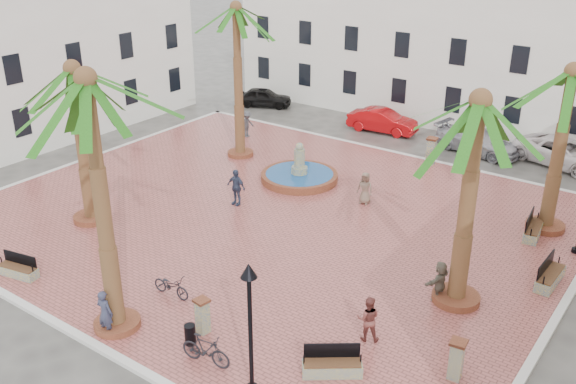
% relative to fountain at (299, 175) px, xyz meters
% --- Properties ---
extents(ground, '(120.00, 120.00, 0.00)m').
position_rel_fountain_xyz_m(ground, '(1.31, -4.23, -0.43)').
color(ground, '#56544F').
rests_on(ground, ground).
extents(plaza, '(26.00, 22.00, 0.15)m').
position_rel_fountain_xyz_m(plaza, '(1.31, -4.23, -0.36)').
color(plaza, '#AC554F').
rests_on(plaza, ground).
extents(kerb_n, '(26.30, 0.30, 0.16)m').
position_rel_fountain_xyz_m(kerb_n, '(1.31, 6.77, -0.35)').
color(kerb_n, silver).
rests_on(kerb_n, ground).
extents(kerb_s, '(26.30, 0.30, 0.16)m').
position_rel_fountain_xyz_m(kerb_s, '(1.31, -15.23, -0.35)').
color(kerb_s, silver).
rests_on(kerb_s, ground).
extents(kerb_e, '(0.30, 22.30, 0.16)m').
position_rel_fountain_xyz_m(kerb_e, '(14.31, -4.23, -0.35)').
color(kerb_e, silver).
rests_on(kerb_e, ground).
extents(kerb_w, '(0.30, 22.30, 0.16)m').
position_rel_fountain_xyz_m(kerb_w, '(-11.69, -4.23, -0.35)').
color(kerb_w, silver).
rests_on(kerb_w, ground).
extents(building_north, '(30.40, 7.40, 9.50)m').
position_rel_fountain_xyz_m(building_north, '(1.31, 15.76, 4.33)').
color(building_north, white).
rests_on(building_north, ground).
extents(building_west, '(6.40, 24.40, 10.00)m').
position_rel_fountain_xyz_m(building_west, '(-17.69, -4.23, 4.59)').
color(building_west, white).
rests_on(building_west, ground).
extents(fountain, '(4.02, 4.02, 2.08)m').
position_rel_fountain_xyz_m(fountain, '(0.00, 0.00, 0.00)').
color(fountain, brown).
rests_on(fountain, plaza).
extents(palm_nw, '(4.84, 4.84, 8.64)m').
position_rel_fountain_xyz_m(palm_nw, '(-4.90, 1.08, 7.16)').
color(palm_nw, brown).
rests_on(palm_nw, plaza).
extents(palm_sw, '(5.49, 5.49, 7.38)m').
position_rel_fountain_xyz_m(palm_sw, '(-5.04, -9.35, 5.84)').
color(palm_sw, brown).
rests_on(palm_sw, plaza).
extents(palm_s, '(5.13, 5.13, 8.96)m').
position_rel_fountain_xyz_m(palm_s, '(2.27, -14.15, 7.42)').
color(palm_s, brown).
rests_on(palm_s, plaza).
extents(palm_e, '(5.62, 5.62, 7.91)m').
position_rel_fountain_xyz_m(palm_e, '(11.04, -5.92, 6.33)').
color(palm_e, brown).
rests_on(palm_e, plaza).
extents(palm_ne, '(5.44, 5.44, 7.46)m').
position_rel_fountain_xyz_m(palm_ne, '(12.04, 1.87, 5.93)').
color(palm_ne, brown).
rests_on(palm_ne, plaza).
extents(bench_s, '(1.75, 0.85, 0.89)m').
position_rel_fountain_xyz_m(bench_s, '(-3.42, -14.19, -0.03)').
color(bench_s, gray).
rests_on(bench_s, plaza).
extents(bench_se, '(1.80, 1.55, 0.97)m').
position_rel_fountain_xyz_m(bench_se, '(9.52, -11.94, -0.01)').
color(bench_se, gray).
rests_on(bench_se, plaza).
extents(bench_e, '(0.66, 1.97, 1.03)m').
position_rel_fountain_xyz_m(bench_e, '(13.47, -2.77, 0.01)').
color(bench_e, gray).
rests_on(bench_e, plaza).
extents(bench_ne, '(0.82, 1.98, 1.01)m').
position_rel_fountain_xyz_m(bench_ne, '(11.80, 0.82, 0.00)').
color(bench_ne, gray).
rests_on(bench_ne, plaza).
extents(lamppost_s, '(0.47, 0.47, 4.35)m').
position_rel_fountain_xyz_m(lamppost_s, '(8.01, -13.98, 2.66)').
color(lamppost_s, black).
rests_on(lamppost_s, plaza).
extents(bollard_se, '(0.53, 0.53, 1.29)m').
position_rel_fountain_xyz_m(bollard_se, '(4.87, -12.68, 0.39)').
color(bollard_se, gray).
rests_on(bollard_se, plaza).
extents(bollard_n, '(0.62, 0.62, 1.54)m').
position_rel_fountain_xyz_m(bollard_n, '(4.59, 6.17, 0.52)').
color(bollard_n, gray).
rests_on(bollard_n, plaza).
extents(bollard_e, '(0.54, 0.54, 1.35)m').
position_rel_fountain_xyz_m(bollard_e, '(12.64, -9.92, 0.42)').
color(bollard_e, gray).
rests_on(bollard_e, plaza).
extents(litter_bin, '(0.37, 0.37, 0.72)m').
position_rel_fountain_xyz_m(litter_bin, '(4.97, -13.40, 0.08)').
color(litter_bin, black).
rests_on(litter_bin, plaza).
extents(cyclist_a, '(0.66, 0.47, 1.68)m').
position_rel_fountain_xyz_m(cyclist_a, '(2.33, -14.63, 0.56)').
color(cyclist_a, '#31344C').
rests_on(cyclist_a, plaza).
extents(bicycle_a, '(1.65, 0.65, 0.85)m').
position_rel_fountain_xyz_m(bicycle_a, '(2.42, -11.72, 0.14)').
color(bicycle_a, black).
rests_on(bicycle_a, plaza).
extents(cyclist_b, '(0.98, 0.91, 1.61)m').
position_rel_fountain_xyz_m(cyclist_b, '(9.54, -9.80, 0.52)').
color(cyclist_b, brown).
rests_on(cyclist_b, plaza).
extents(bicycle_b, '(1.80, 0.76, 1.05)m').
position_rel_fountain_xyz_m(bicycle_b, '(6.07, -13.84, 0.24)').
color(bicycle_b, black).
rests_on(bicycle_b, plaza).
extents(pedestrian_fountain_a, '(0.82, 0.57, 1.58)m').
position_rel_fountain_xyz_m(pedestrian_fountain_a, '(4.18, -0.50, 0.51)').
color(pedestrian_fountain_a, '#7E6453').
rests_on(pedestrian_fountain_a, plaza).
extents(pedestrian_fountain_b, '(1.06, 0.45, 1.79)m').
position_rel_fountain_xyz_m(pedestrian_fountain_b, '(-0.77, -4.21, 0.61)').
color(pedestrian_fountain_b, '#323D56').
rests_on(pedestrian_fountain_b, plaza).
extents(pedestrian_north, '(0.63, 1.07, 1.64)m').
position_rel_fountain_xyz_m(pedestrian_north, '(-6.62, 3.84, 0.54)').
color(pedestrian_north, '#414145').
rests_on(pedestrian_north, plaza).
extents(pedestrian_east, '(0.66, 1.47, 1.53)m').
position_rel_fountain_xyz_m(pedestrian_east, '(10.47, -6.18, 0.48)').
color(pedestrian_east, '#6E6555').
rests_on(pedestrian_east, plaza).
extents(car_black, '(4.27, 3.11, 1.35)m').
position_rel_fountain_xyz_m(car_black, '(-10.18, 10.13, 0.24)').
color(car_black, black).
rests_on(car_black, ground).
extents(car_red, '(4.59, 1.98, 1.47)m').
position_rel_fountain_xyz_m(car_red, '(-0.46, 10.01, 0.30)').
color(car_red, '#B1090D').
rests_on(car_red, ground).
extents(car_silver, '(5.39, 2.99, 1.48)m').
position_rel_fountain_xyz_m(car_silver, '(5.87, 9.84, 0.31)').
color(car_silver, '#ACACB5').
rests_on(car_silver, ground).
extents(car_white, '(5.97, 3.97, 1.52)m').
position_rel_fountain_xyz_m(car_white, '(10.56, 10.63, 0.33)').
color(car_white, white).
rests_on(car_white, ground).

